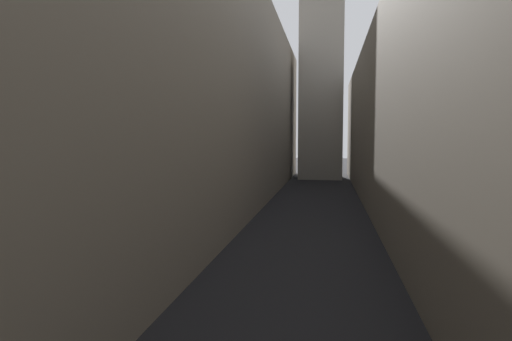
# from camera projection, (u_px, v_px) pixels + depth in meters

# --- Properties ---
(ground_plane) EXTENTS (264.00, 264.00, 0.00)m
(ground_plane) POSITION_uv_depth(u_px,v_px,m) (310.00, 223.00, 39.00)
(ground_plane) COLOR black
(building_block_left) EXTENTS (14.13, 108.00, 24.34)m
(building_block_left) POSITION_uv_depth(u_px,v_px,m) (182.00, 91.00, 42.14)
(building_block_left) COLOR gray
(building_block_left) RESTS_ON ground
(building_block_right) EXTENTS (13.63, 108.00, 18.85)m
(building_block_right) POSITION_uv_depth(u_px,v_px,m) (453.00, 118.00, 38.24)
(building_block_right) COLOR #756B5B
(building_block_right) RESTS_ON ground
(clock_tower) EXTENTS (8.89, 8.89, 58.90)m
(clock_tower) POSITION_uv_depth(u_px,v_px,m) (322.00, 15.00, 81.07)
(clock_tower) COLOR gray
(clock_tower) RESTS_ON ground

